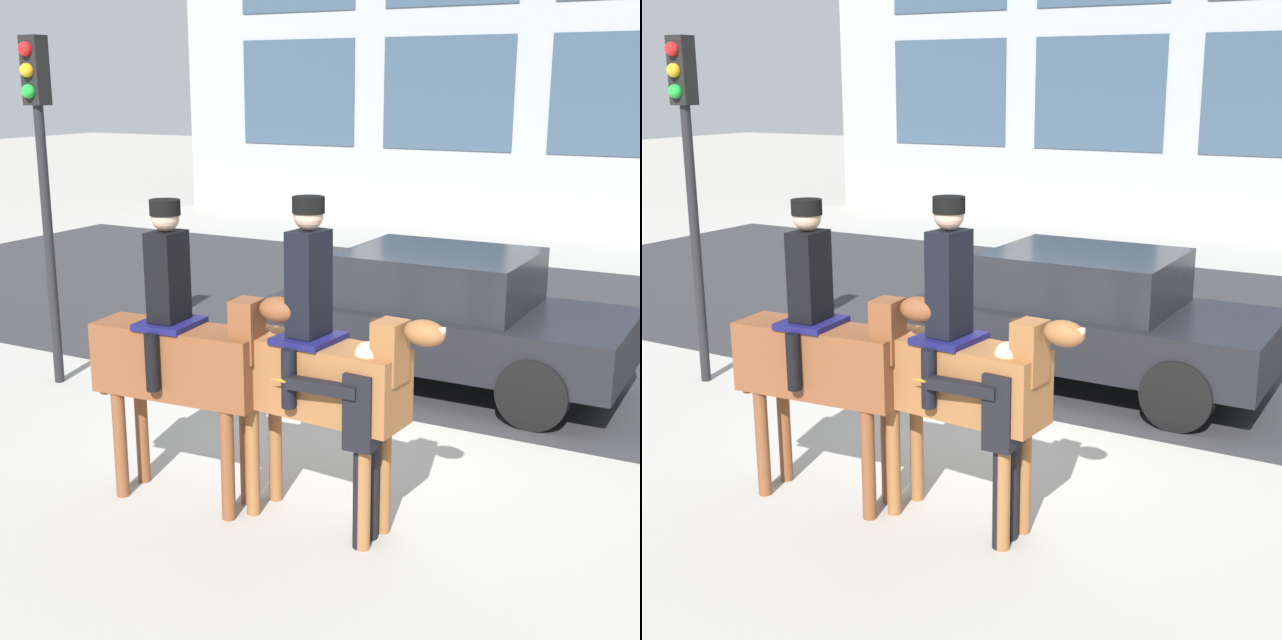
{
  "view_description": "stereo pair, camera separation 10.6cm",
  "coord_description": "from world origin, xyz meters",
  "views": [
    {
      "loc": [
        3.62,
        -7.48,
        3.37
      ],
      "look_at": [
        0.19,
        -1.18,
        1.45
      ],
      "focal_mm": 50.0,
      "sensor_mm": 36.0,
      "label": 1
    },
    {
      "loc": [
        3.71,
        -7.43,
        3.37
      ],
      "look_at": [
        0.19,
        -1.18,
        1.45
      ],
      "focal_mm": 50.0,
      "sensor_mm": 36.0,
      "label": 2
    }
  ],
  "objects": [
    {
      "name": "mounted_horse_companion",
      "position": [
        0.57,
        -1.88,
        1.29
      ],
      "size": [
        1.84,
        0.65,
        2.57
      ],
      "rotation": [
        0.0,
        0.0,
        -0.08
      ],
      "color": "brown",
      "rests_on": "ground_plane"
    },
    {
      "name": "ground_plane",
      "position": [
        0.0,
        0.0,
        0.0
      ],
      "size": [
        80.0,
        80.0,
        0.0
      ],
      "primitive_type": "plane",
      "color": "#9E9B93"
    },
    {
      "name": "pedestrian_bystander",
      "position": [
        1.0,
        -1.99,
        0.93
      ],
      "size": [
        0.82,
        0.45,
        1.58
      ],
      "rotation": [
        0.0,
        0.0,
        -3.1
      ],
      "color": "black",
      "rests_on": "ground_plane"
    },
    {
      "name": "mounted_horse_lead",
      "position": [
        -0.59,
        -2.04,
        1.28
      ],
      "size": [
        1.87,
        0.65,
        2.5
      ],
      "rotation": [
        0.0,
        0.0,
        0.08
      ],
      "color": "brown",
      "rests_on": "ground_plane"
    },
    {
      "name": "road_surface",
      "position": [
        0.0,
        4.75,
        0.0
      ],
      "size": [
        22.94,
        8.5,
        0.01
      ],
      "color": "#2D2D30",
      "rests_on": "ground_plane"
    },
    {
      "name": "traffic_light",
      "position": [
        -3.73,
        -0.32,
        2.59
      ],
      "size": [
        0.24,
        0.29,
        3.85
      ],
      "color": "black",
      "rests_on": "ground_plane"
    },
    {
      "name": "street_car_near_lane",
      "position": [
        0.22,
        1.73,
        0.81
      ],
      "size": [
        4.01,
        1.91,
        1.55
      ],
      "color": "black",
      "rests_on": "ground_plane"
    }
  ]
}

